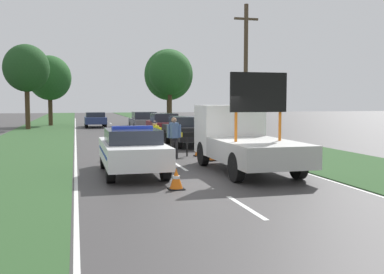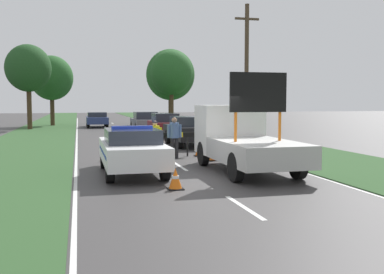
# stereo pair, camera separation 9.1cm
# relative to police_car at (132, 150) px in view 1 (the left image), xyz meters

# --- Properties ---
(ground_plane) EXTENTS (160.00, 160.00, 0.00)m
(ground_plane) POSITION_rel_police_car_xyz_m (1.87, -1.42, -0.78)
(ground_plane) COLOR #3D3A3A
(lane_markings) EXTENTS (7.38, 69.74, 0.01)m
(lane_markings) POSITION_rel_police_car_xyz_m (1.87, 15.26, -0.78)
(lane_markings) COLOR silver
(lane_markings) RESTS_ON ground
(grass_verge_left) EXTENTS (4.81, 120.00, 0.03)m
(grass_verge_left) POSITION_rel_police_car_xyz_m (-4.27, 18.58, -0.77)
(grass_verge_left) COLOR #2D5128
(grass_verge_left) RESTS_ON ground
(grass_verge_right) EXTENTS (4.81, 120.00, 0.03)m
(grass_verge_right) POSITION_rel_police_car_xyz_m (8.01, 18.58, -0.77)
(grass_verge_right) COLOR #2D5128
(grass_verge_right) RESTS_ON ground
(police_car) EXTENTS (1.86, 4.77, 1.56)m
(police_car) POSITION_rel_police_car_xyz_m (0.00, 0.00, 0.00)
(police_car) COLOR white
(police_car) RESTS_ON ground
(work_truck) EXTENTS (2.23, 5.45, 3.23)m
(work_truck) POSITION_rel_police_car_xyz_m (3.74, -0.07, 0.28)
(work_truck) COLOR white
(work_truck) RESTS_ON ground
(road_barrier) EXTENTS (3.03, 0.08, 1.03)m
(road_barrier) POSITION_rel_police_car_xyz_m (1.62, 4.06, 0.07)
(road_barrier) COLOR black
(road_barrier) RESTS_ON ground
(police_officer) EXTENTS (0.56, 0.36, 1.56)m
(police_officer) POSITION_rel_police_car_xyz_m (1.33, 3.36, 0.15)
(police_officer) COLOR #191E38
(police_officer) RESTS_ON ground
(pedestrian_civilian) EXTENTS (0.60, 0.38, 1.68)m
(pedestrian_civilian) POSITION_rel_police_car_xyz_m (2.16, 3.56, 0.20)
(pedestrian_civilian) COLOR #232326
(pedestrian_civilian) RESTS_ON ground
(traffic_cone_near_police) EXTENTS (0.41, 0.41, 0.57)m
(traffic_cone_near_police) POSITION_rel_police_car_xyz_m (0.82, -2.86, -0.50)
(traffic_cone_near_police) COLOR black
(traffic_cone_near_police) RESTS_ON ground
(traffic_cone_centre_front) EXTENTS (0.42, 0.42, 0.58)m
(traffic_cone_centre_front) POSITION_rel_police_car_xyz_m (1.66, 2.73, -0.50)
(traffic_cone_centre_front) COLOR black
(traffic_cone_centre_front) RESTS_ON ground
(traffic_cone_near_truck) EXTENTS (0.46, 0.46, 0.63)m
(traffic_cone_near_truck) POSITION_rel_police_car_xyz_m (-0.54, 3.51, -0.47)
(traffic_cone_near_truck) COLOR black
(traffic_cone_near_truck) RESTS_ON ground
(traffic_cone_behind_barrier) EXTENTS (0.39, 0.39, 0.54)m
(traffic_cone_behind_barrier) POSITION_rel_police_car_xyz_m (3.50, 2.44, -0.52)
(traffic_cone_behind_barrier) COLOR black
(traffic_cone_behind_barrier) RESTS_ON ground
(traffic_cone_lane_edge) EXTENTS (0.36, 0.36, 0.50)m
(traffic_cone_lane_edge) POSITION_rel_police_car_xyz_m (3.33, 4.06, -0.54)
(traffic_cone_lane_edge) COLOR black
(traffic_cone_lane_edge) RESTS_ON ground
(queued_car_sedan_black) EXTENTS (1.90, 4.58, 1.55)m
(queued_car_sedan_black) POSITION_rel_police_car_xyz_m (3.98, 8.49, 0.04)
(queued_car_sedan_black) COLOR black
(queued_car_sedan_black) RESTS_ON ground
(queued_car_wagon_maroon) EXTENTS (1.73, 3.94, 1.55)m
(queued_car_wagon_maroon) POSITION_rel_police_car_xyz_m (3.84, 14.47, 0.02)
(queued_car_wagon_maroon) COLOR maroon
(queued_car_wagon_maroon) RESTS_ON ground
(queued_car_suv_grey) EXTENTS (1.91, 4.46, 1.50)m
(queued_car_suv_grey) POSITION_rel_police_car_xyz_m (3.53, 21.15, -0.01)
(queued_car_suv_grey) COLOR slate
(queued_car_suv_grey) RESTS_ON ground
(queued_car_hatch_blue) EXTENTS (1.86, 4.22, 1.35)m
(queued_car_hatch_blue) POSITION_rel_police_car_xyz_m (-0.01, 27.10, -0.07)
(queued_car_hatch_blue) COLOR navy
(queued_car_hatch_blue) RESTS_ON ground
(roadside_tree_near_left) EXTENTS (4.14, 4.14, 7.31)m
(roadside_tree_near_left) POSITION_rel_police_car_xyz_m (7.28, 28.94, 4.32)
(roadside_tree_near_left) COLOR #42301E
(roadside_tree_near_left) RESTS_ON ground
(roadside_tree_near_right) EXTENTS (5.03, 5.03, 7.73)m
(roadside_tree_near_right) POSITION_rel_police_car_xyz_m (7.72, 31.63, 4.29)
(roadside_tree_near_right) COLOR #42301E
(roadside_tree_near_right) RESTS_ON ground
(roadside_tree_mid_left) EXTENTS (4.03, 4.03, 6.68)m
(roadside_tree_mid_left) POSITION_rel_police_car_xyz_m (-4.04, 30.55, 3.75)
(roadside_tree_mid_left) COLOR #42301E
(roadside_tree_mid_left) RESTS_ON ground
(roadside_tree_mid_right) EXTENTS (3.70, 3.70, 7.01)m
(roadside_tree_mid_right) POSITION_rel_police_car_xyz_m (-5.57, 24.97, 4.24)
(roadside_tree_mid_right) COLOR #42301E
(roadside_tree_mid_right) RESTS_ON ground
(utility_pole) EXTENTS (1.20, 0.20, 6.96)m
(utility_pole) POSITION_rel_police_car_xyz_m (6.25, 6.05, 2.81)
(utility_pole) COLOR #473828
(utility_pole) RESTS_ON ground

